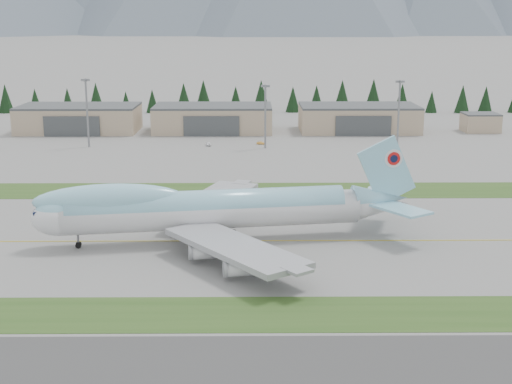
{
  "coord_description": "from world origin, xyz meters",
  "views": [
    {
      "loc": [
        0.24,
        -142.15,
        45.12
      ],
      "look_at": [
        1.53,
        10.4,
        8.0
      ],
      "focal_mm": 50.0,
      "sensor_mm": 36.0,
      "label": 1
    }
  ],
  "objects_px": {
    "hangar_center": "(213,118)",
    "service_vehicle_c": "(393,135)",
    "hangar_left": "(79,118)",
    "hangar_right": "(358,118)",
    "boeing_747_freighter": "(209,209)",
    "service_vehicle_b": "(261,144)",
    "service_vehicle_a": "(208,146)"
  },
  "relations": [
    {
      "from": "boeing_747_freighter",
      "to": "hangar_right",
      "type": "relative_size",
      "value": 1.7
    },
    {
      "from": "service_vehicle_a",
      "to": "boeing_747_freighter",
      "type": "bearing_deg",
      "value": -97.11
    },
    {
      "from": "service_vehicle_b",
      "to": "hangar_left",
      "type": "bearing_deg",
      "value": 83.53
    },
    {
      "from": "hangar_center",
      "to": "boeing_747_freighter",
      "type": "bearing_deg",
      "value": -87.46
    },
    {
      "from": "boeing_747_freighter",
      "to": "hangar_center",
      "type": "bearing_deg",
      "value": 83.82
    },
    {
      "from": "hangar_left",
      "to": "hangar_center",
      "type": "xyz_separation_m",
      "value": [
        55.0,
        0.0,
        0.0
      ]
    },
    {
      "from": "hangar_right",
      "to": "service_vehicle_b",
      "type": "bearing_deg",
      "value": -141.79
    },
    {
      "from": "hangar_right",
      "to": "service_vehicle_c",
      "type": "height_order",
      "value": "hangar_right"
    },
    {
      "from": "hangar_right",
      "to": "service_vehicle_b",
      "type": "distance_m",
      "value": 52.18
    },
    {
      "from": "hangar_center",
      "to": "service_vehicle_c",
      "type": "xyz_separation_m",
      "value": [
        72.27,
        -11.19,
        -5.39
      ]
    },
    {
      "from": "boeing_747_freighter",
      "to": "hangar_center",
      "type": "relative_size",
      "value": 1.7
    },
    {
      "from": "hangar_right",
      "to": "service_vehicle_b",
      "type": "height_order",
      "value": "hangar_right"
    },
    {
      "from": "boeing_747_freighter",
      "to": "hangar_right",
      "type": "bearing_deg",
      "value": 61.71
    },
    {
      "from": "hangar_left",
      "to": "service_vehicle_c",
      "type": "distance_m",
      "value": 127.87
    },
    {
      "from": "hangar_left",
      "to": "service_vehicle_a",
      "type": "relative_size",
      "value": 12.32
    },
    {
      "from": "boeing_747_freighter",
      "to": "hangar_left",
      "type": "bearing_deg",
      "value": 103.62
    },
    {
      "from": "hangar_center",
      "to": "service_vehicle_c",
      "type": "distance_m",
      "value": 73.33
    },
    {
      "from": "hangar_right",
      "to": "service_vehicle_a",
      "type": "distance_m",
      "value": 69.64
    },
    {
      "from": "hangar_left",
      "to": "service_vehicle_a",
      "type": "xyz_separation_m",
      "value": [
        54.93,
        -34.83,
        -5.39
      ]
    },
    {
      "from": "service_vehicle_b",
      "to": "service_vehicle_c",
      "type": "xyz_separation_m",
      "value": [
        53.04,
        20.92,
        0.0
      ]
    },
    {
      "from": "hangar_right",
      "to": "hangar_left",
      "type": "bearing_deg",
      "value": 180.0
    },
    {
      "from": "service_vehicle_b",
      "to": "service_vehicle_c",
      "type": "distance_m",
      "value": 57.02
    },
    {
      "from": "service_vehicle_b",
      "to": "boeing_747_freighter",
      "type": "bearing_deg",
      "value": -169.17
    },
    {
      "from": "hangar_right",
      "to": "service_vehicle_a",
      "type": "height_order",
      "value": "hangar_right"
    },
    {
      "from": "boeing_747_freighter",
      "to": "service_vehicle_a",
      "type": "height_order",
      "value": "boeing_747_freighter"
    },
    {
      "from": "hangar_center",
      "to": "service_vehicle_a",
      "type": "bearing_deg",
      "value": -90.12
    },
    {
      "from": "service_vehicle_b",
      "to": "service_vehicle_a",
      "type": "bearing_deg",
      "value": 114.94
    },
    {
      "from": "hangar_center",
      "to": "service_vehicle_c",
      "type": "height_order",
      "value": "hangar_center"
    },
    {
      "from": "hangar_right",
      "to": "service_vehicle_c",
      "type": "bearing_deg",
      "value": -42.38
    },
    {
      "from": "hangar_right",
      "to": "service_vehicle_b",
      "type": "relative_size",
      "value": 14.93
    },
    {
      "from": "boeing_747_freighter",
      "to": "service_vehicle_c",
      "type": "relative_size",
      "value": 20.34
    },
    {
      "from": "hangar_left",
      "to": "service_vehicle_c",
      "type": "relative_size",
      "value": 11.98
    }
  ]
}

